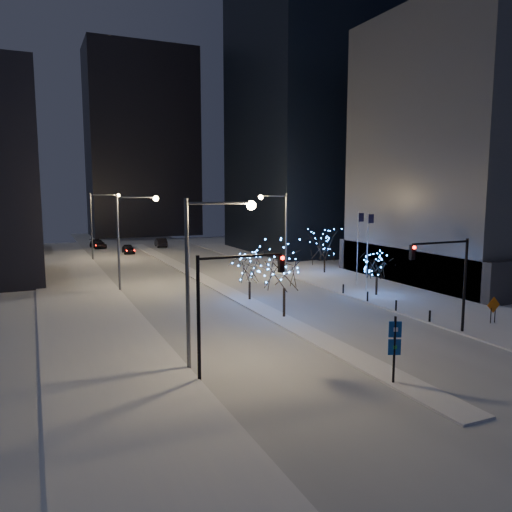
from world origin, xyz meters
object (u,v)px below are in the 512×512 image
holiday_tree_median_far (250,268)px  holiday_tree_plaza_near (377,266)px  car_near (128,249)px  car_far (98,244)px  wayfinding_sign (395,343)px  construction_sign (493,307)px  street_lamp_w_mid (128,228)px  street_lamp_w_near (205,259)px  street_lamp_w_far (99,217)px  street_lamp_east (280,222)px  traffic_signal_west (225,294)px  holiday_tree_median_near (284,265)px  traffic_signal_east (449,271)px  car_mid (161,243)px  holiday_tree_plaza_far (325,246)px

holiday_tree_median_far → holiday_tree_plaza_near: holiday_tree_median_far is taller
car_near → car_far: (-3.65, 9.91, -0.01)m
wayfinding_sign → construction_sign: (15.02, 6.49, -0.93)m
street_lamp_w_mid → street_lamp_w_near: bearing=-90.0°
street_lamp_w_far → wayfinding_sign: (8.33, -56.78, -4.17)m
street_lamp_w_mid → holiday_tree_plaza_near: bearing=-31.0°
street_lamp_east → traffic_signal_west: street_lamp_east is taller
car_far → holiday_tree_median_near: 58.35m
street_lamp_w_near → traffic_signal_east: bearing=-3.2°
street_lamp_east → traffic_signal_east: size_ratio=1.43×
car_mid → holiday_tree_median_far: holiday_tree_median_far is taller
street_lamp_w_near → car_far: 66.15m
holiday_tree_median_far → wayfinding_sign: size_ratio=1.22×
holiday_tree_median_near → holiday_tree_plaza_near: bearing=17.3°
street_lamp_w_near → holiday_tree_plaza_near: street_lamp_w_near is taller
car_near → traffic_signal_east: bearing=-75.2°
traffic_signal_west → wayfinding_sign: bearing=-31.4°
car_far → wayfinding_sign: bearing=-93.4°
car_near → street_lamp_east: bearing=-61.5°
holiday_tree_median_far → holiday_tree_plaza_far: holiday_tree_plaza_far is taller
street_lamp_east → traffic_signal_east: 29.08m
street_lamp_w_near → traffic_signal_east: size_ratio=1.43×
holiday_tree_median_near → wayfinding_sign: (-1.11, -14.97, -2.05)m
street_lamp_w_mid → holiday_tree_plaza_near: size_ratio=2.31×
holiday_tree_median_far → construction_sign: (13.91, -15.58, -1.75)m
street_lamp_east → street_lamp_w_far: bearing=130.8°
holiday_tree_median_near → holiday_tree_plaza_near: holiday_tree_median_near is taller
street_lamp_w_mid → holiday_tree_median_far: bearing=-45.8°
wayfinding_sign → car_mid: bearing=111.6°
car_mid → holiday_tree_median_near: holiday_tree_median_near is taller
holiday_tree_plaza_near → holiday_tree_median_far: bearing=164.9°
car_far → holiday_tree_plaza_near: holiday_tree_plaza_near is taller
traffic_signal_east → construction_sign: traffic_signal_east is taller
traffic_signal_east → street_lamp_w_mid: bearing=124.5°
street_lamp_w_near → wayfinding_sign: bearing=-39.1°
street_lamp_east → car_near: street_lamp_east is taller
traffic_signal_east → car_far: bearing=103.7°
street_lamp_w_far → car_near: size_ratio=2.28×
holiday_tree_median_far → wayfinding_sign: (-1.11, -22.07, -0.82)m
car_near → holiday_tree_median_far: size_ratio=0.95×
holiday_tree_median_near → wayfinding_sign: holiday_tree_median_near is taller
street_lamp_w_mid → traffic_signal_east: (17.88, -26.00, -1.74)m
car_mid → construction_sign: 64.30m
street_lamp_w_near → wayfinding_sign: (8.33, -6.78, -4.17)m
street_lamp_east → traffic_signal_west: 35.30m
traffic_signal_west → car_near: traffic_signal_west is taller
traffic_signal_west → street_lamp_w_near: bearing=104.0°
traffic_signal_west → holiday_tree_median_far: bearing=62.7°
construction_sign → traffic_signal_east: bearing=-168.8°
holiday_tree_median_far → holiday_tree_plaza_near: (12.24, -3.30, -0.10)m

